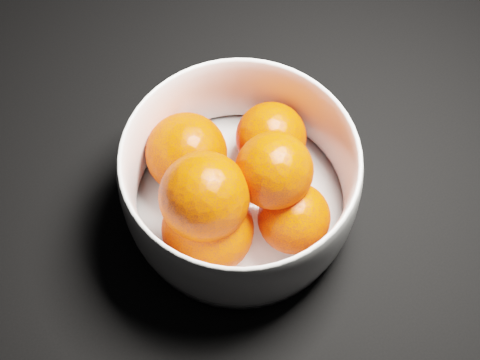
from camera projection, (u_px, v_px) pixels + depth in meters
ground at (307, 308)px, 0.63m from camera, size 3.00×3.00×0.00m
bowl at (240, 183)px, 0.63m from camera, size 0.22×0.22×0.11m
orange_pile at (230, 186)px, 0.62m from camera, size 0.19×0.19×0.13m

